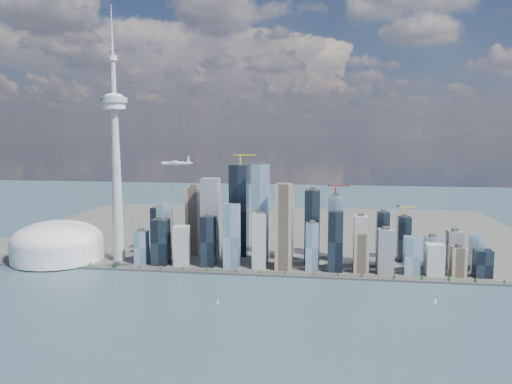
# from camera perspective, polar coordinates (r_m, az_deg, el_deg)

# --- Properties ---
(ground) EXTENTS (4000.00, 4000.00, 0.00)m
(ground) POSITION_cam_1_polar(r_m,az_deg,el_deg) (792.22, -3.91, -14.40)
(ground) COLOR #324D58
(ground) RESTS_ON ground
(seawall) EXTENTS (1100.00, 22.00, 4.00)m
(seawall) POSITION_cam_1_polar(r_m,az_deg,el_deg) (1024.54, -0.95, -9.28)
(seawall) COLOR #383838
(seawall) RESTS_ON ground
(land) EXTENTS (1400.00, 900.00, 3.00)m
(land) POSITION_cam_1_polar(r_m,az_deg,el_deg) (1458.35, 1.86, -4.42)
(land) COLOR #4C4C47
(land) RESTS_ON ground
(shoreline_trees) EXTENTS (960.53, 7.20, 8.80)m
(shoreline_trees) POSITION_cam_1_polar(r_m,az_deg,el_deg) (1022.68, -0.95, -8.92)
(shoreline_trees) COLOR #3F2D1E
(shoreline_trees) RESTS_ON seawall
(skyscraper_cluster) EXTENTS (736.00, 142.00, 236.24)m
(skyscraper_cluster) POSITION_cam_1_polar(r_m,az_deg,el_deg) (1084.16, 2.89, -4.53)
(skyscraper_cluster) COLOR black
(skyscraper_cluster) RESTS_ON land
(needle_tower) EXTENTS (56.00, 56.00, 550.50)m
(needle_tower) POSITION_cam_1_polar(r_m,az_deg,el_deg) (1129.05, -15.72, 4.02)
(needle_tower) COLOR gray
(needle_tower) RESTS_ON land
(dome_stadium) EXTENTS (200.00, 200.00, 86.00)m
(dome_stadium) POSITION_cam_1_polar(r_m,az_deg,el_deg) (1208.49, -21.72, -5.45)
(dome_stadium) COLOR #BDBDBD
(dome_stadium) RESTS_ON land
(airplane) EXTENTS (59.41, 52.88, 14.59)m
(airplane) POSITION_cam_1_polar(r_m,az_deg,el_deg) (917.17, -9.13, 3.32)
(airplane) COLOR silver
(airplane) RESTS_ON ground
(sailboat_west) EXTENTS (7.45, 2.69, 10.29)m
(sailboat_west) POSITION_cam_1_polar(r_m,az_deg,el_deg) (859.70, -4.44, -12.43)
(sailboat_west) COLOR silver
(sailboat_west) RESTS_ON ground
(sailboat_east) EXTENTS (7.65, 2.79, 10.56)m
(sailboat_east) POSITION_cam_1_polar(r_m,az_deg,el_deg) (912.58, 19.81, -11.66)
(sailboat_east) COLOR silver
(sailboat_east) RESTS_ON ground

